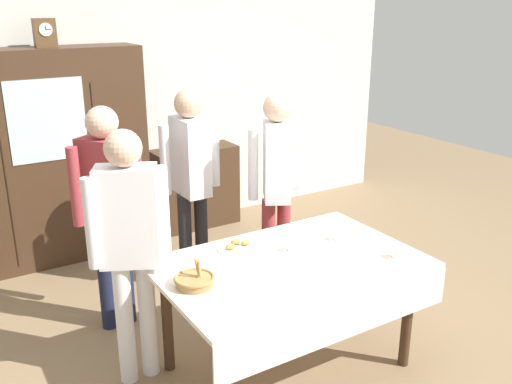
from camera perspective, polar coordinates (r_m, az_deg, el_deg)
ground_plane at (r=4.12m, az=1.52°, el=-15.82°), size 12.00×12.00×0.00m
back_wall at (r=5.87m, az=-12.82°, el=8.67°), size 6.40×0.10×2.70m
dining_table at (r=3.60m, az=3.68°, el=-8.76°), size 1.65×1.07×0.78m
wall_cabinet at (r=5.44m, az=-20.44°, el=3.17°), size 1.78×0.46×1.96m
mantel_clock at (r=5.29m, az=-20.64°, el=14.89°), size 0.18×0.11×0.24m
bookshelf_low at (r=6.09m, az=-6.15°, el=0.49°), size 0.91×0.35×0.87m
book_stack at (r=5.95m, az=-6.31°, el=4.81°), size 0.18×0.23×0.08m
tea_cup_mid_right at (r=3.72m, az=14.18°, el=-6.11°), size 0.13×0.13×0.06m
tea_cup_center at (r=3.91m, az=8.45°, el=-4.53°), size 0.13×0.13×0.06m
tea_cup_front_edge at (r=3.72m, az=3.72°, el=-5.60°), size 0.13×0.13×0.06m
bread_basket at (r=3.30m, az=-6.24°, el=-8.90°), size 0.24×0.24×0.16m
pastry_plate at (r=3.75m, az=-1.82°, el=-5.60°), size 0.28×0.28×0.05m
spoon_mid_left at (r=3.70m, az=-4.99°, el=-6.15°), size 0.12×0.02×0.01m
spoon_back_edge at (r=3.65m, az=6.85°, el=-6.63°), size 0.12×0.02×0.01m
spoon_near_right at (r=3.95m, az=6.36°, el=-4.51°), size 0.12×0.02×0.01m
person_by_cabinet at (r=4.59m, az=-6.62°, el=2.21°), size 0.52×0.36×1.69m
person_beside_shelf at (r=4.10m, az=-14.73°, el=-0.55°), size 0.52×0.41×1.67m
person_near_right_end at (r=3.47m, az=-12.69°, el=-4.23°), size 0.52×0.34×1.65m
person_behind_table_right at (r=4.48m, az=2.12°, el=1.74°), size 0.52×0.41×1.68m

